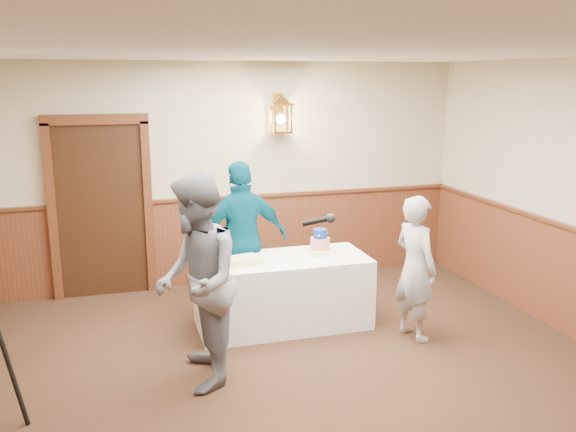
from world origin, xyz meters
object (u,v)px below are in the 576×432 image
object	(u,v)px
interviewer	(197,282)
baker	(415,268)
assistant_p	(243,240)
sheet_cake_yellow	(243,261)
display_table	(283,292)
sheet_cake_green	(212,256)
tiered_cake	(320,244)

from	to	relation	value
interviewer	baker	bearing A→B (deg)	103.82
assistant_p	sheet_cake_yellow	bearing A→B (deg)	72.64
display_table	assistant_p	world-z (taller)	assistant_p
interviewer	sheet_cake_yellow	bearing A→B (deg)	152.26
display_table	interviewer	xyz separation A→B (m)	(-1.04, -1.01, 0.55)
sheet_cake_green	baker	bearing A→B (deg)	-23.57
display_table	baker	size ratio (longest dim) A/B	1.22
baker	sheet_cake_green	bearing A→B (deg)	52.11
tiered_cake	assistant_p	size ratio (longest dim) A/B	0.19
sheet_cake_yellow	sheet_cake_green	world-z (taller)	sheet_cake_green
display_table	assistant_p	xyz separation A→B (m)	(-0.34, 0.42, 0.49)
sheet_cake_green	baker	xyz separation A→B (m)	(1.92, -0.84, -0.05)
sheet_cake_yellow	baker	xyz separation A→B (m)	(1.63, -0.59, -0.04)
baker	assistant_p	xyz separation A→B (m)	(-1.53, 1.08, 0.13)
display_table	sheet_cake_yellow	distance (m)	0.60
assistant_p	tiered_cake	bearing A→B (deg)	149.87
baker	interviewer	bearing A→B (deg)	84.41
display_table	tiered_cake	bearing A→B (deg)	8.30
tiered_cake	assistant_p	world-z (taller)	assistant_p
display_table	sheet_cake_yellow	xyz separation A→B (m)	(-0.44, -0.08, 0.41)
display_table	sheet_cake_green	bearing A→B (deg)	166.45
display_table	tiered_cake	world-z (taller)	tiered_cake
tiered_cake	baker	bearing A→B (deg)	-43.72
display_table	interviewer	distance (m)	1.55
tiered_cake	baker	size ratio (longest dim) A/B	0.22
display_table	sheet_cake_green	distance (m)	0.85
tiered_cake	baker	xyz separation A→B (m)	(0.76, -0.73, -0.12)
assistant_p	display_table	bearing A→B (deg)	123.33
sheet_cake_green	assistant_p	bearing A→B (deg)	32.29
sheet_cake_yellow	sheet_cake_green	distance (m)	0.38
display_table	baker	bearing A→B (deg)	-28.97
sheet_cake_green	tiered_cake	bearing A→B (deg)	-5.42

